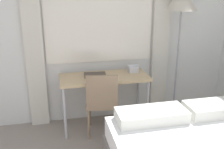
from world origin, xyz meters
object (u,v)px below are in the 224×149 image
Objects in this scene: standing_lamp at (182,6)px; telephone at (133,69)px; desk at (104,81)px; desk_chair at (102,100)px; book at (95,75)px.

telephone is at bearing 168.90° from standing_lamp.
standing_lamp is at bearing -11.10° from telephone.
telephone is (0.42, 0.10, 0.11)m from desk.
desk_chair reaches higher than book.
telephone reaches higher than desk.
book is (-0.12, 0.04, 0.08)m from desk.
telephone is 0.54m from book.
telephone is 0.49× the size of book.
desk_chair is at bearing -169.78° from standing_lamp.
desk is 0.63× the size of standing_lamp.
book is (-0.54, -0.06, -0.03)m from telephone.
desk is 0.15m from book.
standing_lamp reaches higher than book.
desk is 1.38m from standing_lamp.
standing_lamp reaches higher than desk_chair.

